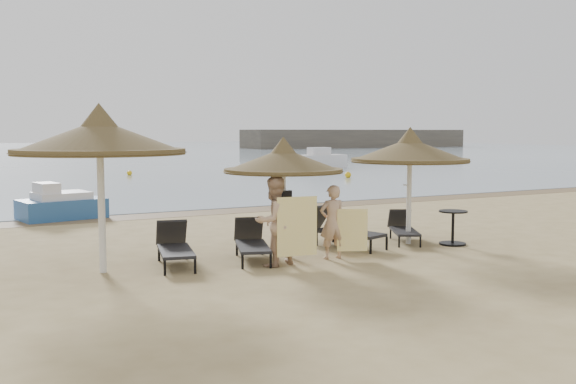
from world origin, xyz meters
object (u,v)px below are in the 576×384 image
palapa_right (410,151)px  pedal_boat (61,205)px  palapa_center (283,161)px  person_right (332,216)px  lounger_far_left (174,246)px  side_table (453,229)px  lounger_near_right (339,228)px  person_left (274,214)px  lounger_near_left (251,241)px  lounger_far_right (403,228)px  palapa_left (100,138)px

palapa_right → pedal_boat: 11.14m
palapa_center → pedal_boat: (-3.44, 8.52, -1.65)m
person_right → pedal_boat: size_ratio=0.68×
lounger_far_left → pedal_boat: bearing=109.1°
palapa_right → lounger_far_left: size_ratio=1.43×
palapa_right → lounger_far_left: bearing=176.7°
lounger_far_left → side_table: 6.71m
palapa_right → lounger_near_right: bearing=162.5°
palapa_center → person_right: bearing=-47.7°
person_left → person_right: (1.43, 0.06, -0.14)m
palapa_center → side_table: 4.61m
palapa_center → side_table: palapa_center is taller
lounger_near_left → lounger_far_left: bearing=-169.8°
person_left → person_right: person_left is taller
lounger_far_left → person_left: (1.73, -1.10, 0.68)m
lounger_near_left → side_table: (5.02, -0.69, 0.01)m
lounger_near_left → person_left: (0.11, -0.86, 0.68)m
side_table → lounger_far_left: bearing=172.0°
lounger_near_right → side_table: lounger_near_right is taller
side_table → pedal_boat: pedal_boat is taller
lounger_near_left → person_right: 1.81m
palapa_right → person_right: bearing=-164.9°
person_right → palapa_right: bearing=-158.2°
palapa_center → person_right: palapa_center is taller
lounger_far_left → lounger_near_right: 4.13m
palapa_right → palapa_center: bearing=178.0°
lounger_near_right → side_table: 2.76m
person_left → person_right: 1.44m
lounger_far_right → pedal_boat: pedal_boat is taller
lounger_near_right → lounger_far_right: size_ratio=1.27×
palapa_left → lounger_far_left: palapa_left is taller
palapa_center → lounger_far_right: size_ratio=1.52×
lounger_near_left → palapa_center: bearing=20.5°
palapa_left → lounger_far_right: palapa_left is taller
person_left → side_table: bearing=168.1°
lounger_far_left → palapa_center: bearing=6.9°
palapa_left → person_left: palapa_left is taller
person_left → pedal_boat: bearing=-87.5°
lounger_far_left → side_table: (6.64, -0.93, 0.01)m
lounger_far_left → lounger_near_right: (4.13, 0.19, 0.04)m
palapa_left → lounger_far_right: bearing=1.3°
person_left → pedal_boat: size_ratio=0.78×
palapa_right → pedal_boat: palapa_right is taller
lounger_far_right → pedal_boat: (-6.93, 8.25, 0.09)m
palapa_right → person_left: (-4.04, -0.77, -1.20)m
palapa_left → palapa_right: (7.25, -0.21, -0.34)m
palapa_center → lounger_far_left: size_ratio=1.32×
lounger_far_right → side_table: side_table is taller
palapa_right → person_left: palapa_right is taller
lounger_far_right → side_table: bearing=-25.4°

